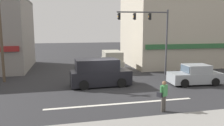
# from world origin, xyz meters

# --- Properties ---
(ground_plane) EXTENTS (120.00, 120.00, 0.00)m
(ground_plane) POSITION_xyz_m (0.00, 0.00, 0.00)
(ground_plane) COLOR #2B2B2D
(lane_marking_stripe) EXTENTS (9.00, 0.24, 0.01)m
(lane_marking_stripe) POSITION_xyz_m (0.00, -3.50, 0.00)
(lane_marking_stripe) COLOR silver
(lane_marking_stripe) RESTS_ON ground
(building_right_corner) EXTENTS (11.89, 8.79, 9.90)m
(building_right_corner) POSITION_xyz_m (10.59, 9.67, 4.95)
(building_right_corner) COLOR #B7AD99
(building_right_corner) RESTS_ON ground
(utility_pole_near_left) EXTENTS (1.40, 0.22, 8.43)m
(utility_pole_near_left) POSITION_xyz_m (-8.15, 4.00, 4.37)
(utility_pole_near_left) COLOR brown
(utility_pole_near_left) RESTS_ON ground
(traffic_light_mast) EXTENTS (4.86, 0.78, 6.20)m
(traffic_light_mast) POSITION_xyz_m (5.11, 3.84, 4.30)
(traffic_light_mast) COLOR #47474C
(traffic_light_mast) RESTS_ON ground
(van_waiting_far) EXTENTS (4.65, 2.15, 2.11)m
(van_waiting_far) POSITION_xyz_m (-0.58, 0.94, 1.01)
(van_waiting_far) COLOR black
(van_waiting_far) RESTS_ON ground
(van_crossing_leftbound) EXTENTS (2.28, 4.72, 2.11)m
(van_crossing_leftbound) POSITION_xyz_m (1.83, 7.06, 1.01)
(van_crossing_leftbound) COLOR #B7B29E
(van_crossing_leftbound) RESTS_ON ground
(sedan_approaching_near) EXTENTS (4.22, 2.12, 1.58)m
(sedan_approaching_near) POSITION_xyz_m (7.00, -0.25, 0.71)
(sedan_approaching_near) COLOR #999EA3
(sedan_approaching_near) RESTS_ON ground
(pedestrian_foreground_with_bag) EXTENTS (0.68, 0.44, 1.67)m
(pedestrian_foreground_with_bag) POSITION_xyz_m (1.79, -5.22, 0.95)
(pedestrian_foreground_with_bag) COLOR #4C4742
(pedestrian_foreground_with_bag) RESTS_ON ground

